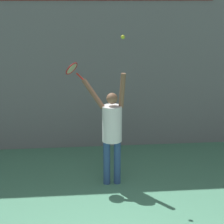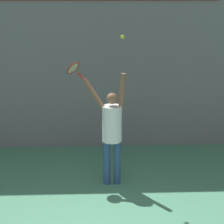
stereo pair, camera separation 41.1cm
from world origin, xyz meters
The scene contains 4 objects.
back_wall centered at (0.00, 4.95, 2.50)m, with size 18.00×0.10×5.00m.
tennis_player centered at (0.18, 2.88, 1.10)m, with size 0.81×0.51×2.13m.
tennis_racket centered at (-0.52, 3.29, 2.14)m, with size 0.39×0.35×0.33m.
tennis_ball centered at (0.36, 2.77, 2.77)m, with size 0.07×0.07×0.07m.
Camera 2 is at (-0.10, -4.20, 3.43)m, focal length 65.00 mm.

